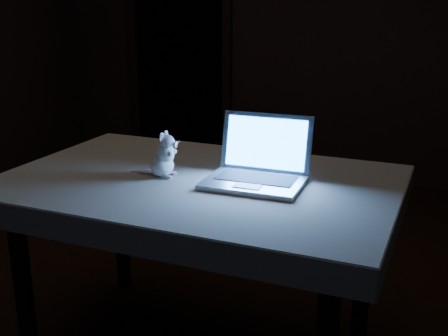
% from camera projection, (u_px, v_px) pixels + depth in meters
% --- Properties ---
extents(floor, '(5.00, 5.00, 0.00)m').
position_uv_depth(floor, '(173.00, 302.00, 3.04)').
color(floor, black).
rests_on(floor, ground).
extents(back_wall, '(4.50, 0.04, 2.60)m').
position_uv_depth(back_wall, '(294.00, 31.00, 4.90)').
color(back_wall, black).
rests_on(back_wall, ground).
extents(doorway, '(1.06, 0.36, 2.13)m').
position_uv_depth(doorway, '(180.00, 54.00, 5.34)').
color(doorway, black).
rests_on(doorway, back_wall).
extents(table, '(1.59, 1.05, 0.83)m').
position_uv_depth(table, '(200.00, 268.00, 2.52)').
color(table, black).
rests_on(table, floor).
extents(tablecloth, '(1.85, 1.42, 0.11)m').
position_uv_depth(tablecloth, '(199.00, 192.00, 2.38)').
color(tablecloth, beige).
rests_on(tablecloth, table).
extents(laptop, '(0.40, 0.35, 0.27)m').
position_uv_depth(laptop, '(254.00, 154.00, 2.27)').
color(laptop, '#A6A6AB').
rests_on(laptop, tablecloth).
extents(plush_mouse, '(0.15, 0.15, 0.20)m').
position_uv_depth(plush_mouse, '(162.00, 154.00, 2.40)').
color(plush_mouse, white).
rests_on(plush_mouse, tablecloth).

